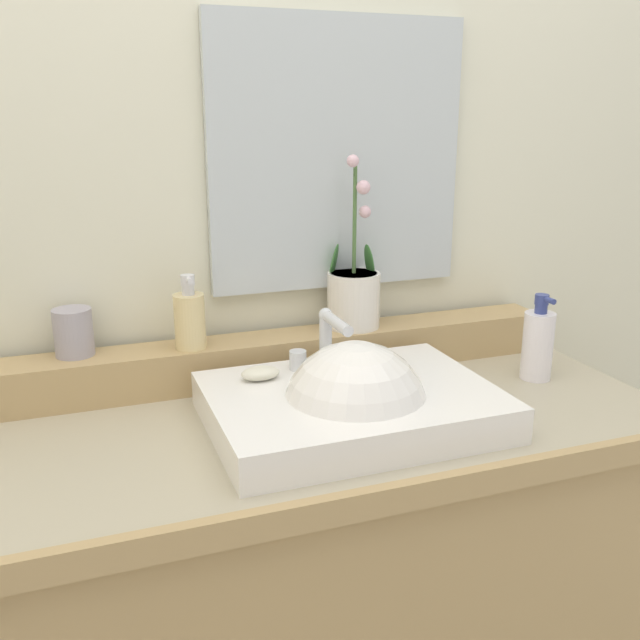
% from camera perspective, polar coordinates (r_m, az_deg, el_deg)
% --- Properties ---
extents(wall_back, '(3.25, 0.20, 2.55)m').
position_cam_1_polar(wall_back, '(1.53, -6.39, 13.09)').
color(wall_back, beige).
rests_on(wall_back, ground).
extents(vanity_cabinet, '(1.33, 0.56, 0.84)m').
position_cam_1_polar(vanity_cabinet, '(1.49, -1.37, -22.60)').
color(vanity_cabinet, tan).
rests_on(vanity_cabinet, ground).
extents(back_ledge, '(1.25, 0.10, 0.09)m').
position_cam_1_polar(back_ledge, '(1.45, -4.24, -3.03)').
color(back_ledge, tan).
rests_on(back_ledge, vanity_cabinet).
extents(sink_basin, '(0.49, 0.36, 0.28)m').
position_cam_1_polar(sink_basin, '(1.23, 2.70, -7.26)').
color(sink_basin, white).
rests_on(sink_basin, vanity_cabinet).
extents(soap_bar, '(0.07, 0.04, 0.02)m').
position_cam_1_polar(soap_bar, '(1.27, -4.82, -4.30)').
color(soap_bar, beige).
rests_on(soap_bar, sink_basin).
extents(potted_plant, '(0.11, 0.11, 0.36)m').
position_cam_1_polar(potted_plant, '(1.48, 2.73, 2.17)').
color(potted_plant, silver).
rests_on(potted_plant, back_ledge).
extents(soap_dispenser, '(0.06, 0.06, 0.14)m').
position_cam_1_polar(soap_dispenser, '(1.37, -10.46, 0.09)').
color(soap_dispenser, beige).
rests_on(soap_dispenser, back_ledge).
extents(tumbler_cup, '(0.07, 0.07, 0.09)m').
position_cam_1_polar(tumbler_cup, '(1.39, -19.25, -0.94)').
color(tumbler_cup, '#9E98A4').
rests_on(tumbler_cup, back_ledge).
extents(lotion_bottle, '(0.06, 0.06, 0.18)m').
position_cam_1_polar(lotion_bottle, '(1.49, 17.14, -1.83)').
color(lotion_bottle, white).
rests_on(lotion_bottle, vanity_cabinet).
extents(mirror, '(0.54, 0.02, 0.54)m').
position_cam_1_polar(mirror, '(1.48, 1.45, 13.09)').
color(mirror, silver).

